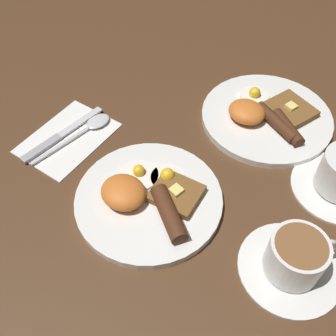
% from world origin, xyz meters
% --- Properties ---
extents(ground_plane, '(3.00, 3.00, 0.00)m').
position_xyz_m(ground_plane, '(0.00, 0.00, 0.00)').
color(ground_plane, '#4C301C').
extents(breakfast_plate_near, '(0.26, 0.26, 0.05)m').
position_xyz_m(breakfast_plate_near, '(-0.00, -0.00, 0.01)').
color(breakfast_plate_near, white).
rests_on(breakfast_plate_near, ground_plane).
extents(breakfast_plate_far, '(0.27, 0.27, 0.05)m').
position_xyz_m(breakfast_plate_far, '(0.05, 0.31, 0.01)').
color(breakfast_plate_far, white).
rests_on(breakfast_plate_far, ground_plane).
extents(teacup_near, '(0.16, 0.16, 0.08)m').
position_xyz_m(teacup_near, '(0.25, 0.05, 0.03)').
color(teacup_near, white).
rests_on(teacup_near, ground_plane).
extents(napkin, '(0.15, 0.20, 0.01)m').
position_xyz_m(napkin, '(-0.23, 0.01, 0.00)').
color(napkin, white).
rests_on(napkin, ground_plane).
extents(knife, '(0.02, 0.20, 0.01)m').
position_xyz_m(knife, '(-0.24, 0.00, 0.01)').
color(knife, silver).
rests_on(knife, napkin).
extents(spoon, '(0.04, 0.19, 0.01)m').
position_xyz_m(spoon, '(-0.21, 0.06, 0.01)').
color(spoon, silver).
rests_on(spoon, napkin).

